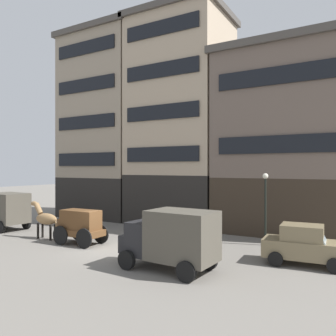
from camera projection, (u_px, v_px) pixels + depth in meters
name	position (u px, v px, depth m)	size (l,w,h in m)	color
ground_plane	(107.00, 249.00, 18.40)	(120.00, 120.00, 0.00)	slate
building_far_left	(110.00, 125.00, 31.45)	(7.96, 6.79, 16.70)	black
building_center_left	(181.00, 119.00, 27.67)	(7.81, 6.79, 16.81)	black
building_center_right	(288.00, 139.00, 23.49)	(9.59, 6.79, 12.72)	#33281E
cargo_wagon	(80.00, 224.00, 19.62)	(2.94, 1.57, 1.98)	brown
draft_horse	(45.00, 218.00, 21.10)	(2.35, 0.64, 2.30)	#937047
delivery_truck_near	(170.00, 237.00, 14.61)	(4.43, 2.33, 2.62)	black
delivery_truck_far	(4.00, 209.00, 24.43)	(4.47, 2.43, 2.62)	#333847
sedan_dark	(305.00, 245.00, 15.41)	(3.80, 2.06, 1.83)	#7A6B4C
pedestrian_officer	(173.00, 223.00, 21.13)	(0.49, 0.49, 1.79)	black
streetlamp_curbside	(265.00, 199.00, 19.33)	(0.32, 0.32, 4.12)	black
fire_hydrant_curbside	(83.00, 219.00, 26.63)	(0.24, 0.24, 0.83)	maroon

